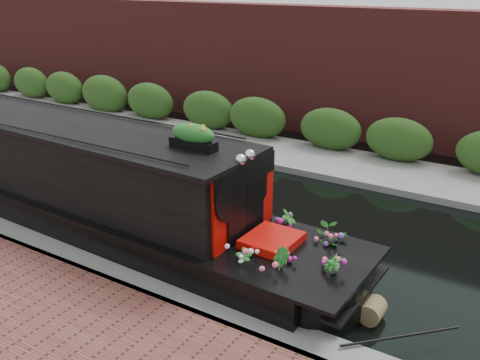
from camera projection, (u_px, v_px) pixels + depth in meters
The scene contains 7 objects.
ground at pixel (232, 216), 11.63m from camera, with size 80.00×80.00×0.00m, color black.
near_bank_coping at pixel (127, 286), 9.02m from camera, with size 40.00×0.60×0.50m, color slate.
far_bank_path at pixel (313, 162), 14.95m from camera, with size 40.00×2.40×0.34m, color slate.
far_hedge at pixel (326, 153), 15.66m from camera, with size 40.00×1.10×2.80m, color #274918.
far_brick_wall at pixel (352, 136), 17.32m from camera, with size 40.00×1.00×8.00m, color maroon.
narrowboat at pixel (74, 186), 10.98m from camera, with size 12.08×2.46×2.84m.
rope_fender at pixel (372, 310), 8.06m from camera, with size 0.34×0.34×0.41m, color brown.
Camera 1 is at (5.73, -8.87, 4.92)m, focal length 40.00 mm.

